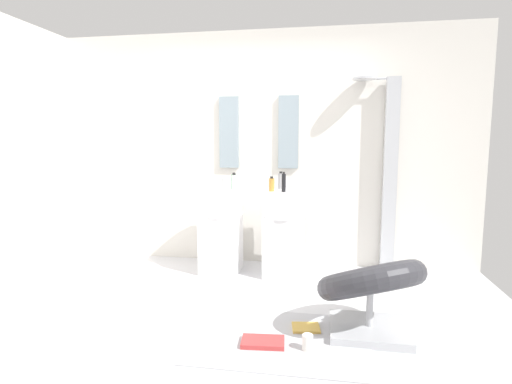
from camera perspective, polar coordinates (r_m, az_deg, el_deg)
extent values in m
cube|color=silver|center=(3.34, -4.34, -17.89)|extent=(4.80, 3.60, 0.04)
cube|color=silver|center=(4.65, 0.48, 6.03)|extent=(4.80, 0.10, 2.60)
cube|color=white|center=(4.39, -4.90, -7.13)|extent=(0.40, 0.40, 0.62)
cylinder|color=white|center=(4.30, -4.97, -1.37)|extent=(0.44, 0.44, 0.27)
cylinder|color=#B7BABF|center=(4.39, -4.59, 1.25)|extent=(0.02, 0.02, 0.10)
cube|color=white|center=(4.27, 3.92, -7.52)|extent=(0.40, 0.40, 0.62)
cylinder|color=white|center=(4.18, 3.97, -1.61)|extent=(0.44, 0.44, 0.27)
cylinder|color=#B7BABF|center=(4.28, 4.16, 1.09)|extent=(0.02, 0.02, 0.10)
cube|color=#8C9EA8|center=(4.64, -3.80, 8.34)|extent=(0.22, 0.03, 0.79)
cube|color=#8C9EA8|center=(4.53, 4.58, 8.36)|extent=(0.22, 0.03, 0.79)
cube|color=#B7BABF|center=(4.53, 18.27, 2.15)|extent=(0.14, 0.08, 2.05)
cylinder|color=#B7BABF|center=(4.52, 16.89, 14.97)|extent=(0.30, 0.02, 0.02)
cylinder|color=#B7BABF|center=(4.47, 14.96, 15.12)|extent=(0.24, 0.24, 0.02)
cube|color=#B7BABF|center=(3.24, 15.55, -18.07)|extent=(0.56, 0.50, 0.06)
cylinder|color=#B7BABF|center=(3.17, 15.66, -15.28)|extent=(0.05, 0.05, 0.34)
torus|color=#333338|center=(3.10, 15.79, -11.86)|extent=(1.09, 1.09, 0.49)
cube|color=#B2B2B7|center=(3.06, 3.43, -19.87)|extent=(1.24, 0.90, 0.01)
cube|color=#B73838|center=(2.97, 0.97, -20.29)|extent=(0.31, 0.20, 0.03)
cube|color=gold|center=(3.20, 7.02, -18.36)|extent=(0.22, 0.19, 0.02)
cylinder|color=white|center=(2.91, 7.25, -20.18)|extent=(0.07, 0.07, 0.11)
cylinder|color=silver|center=(4.35, -3.28, 1.27)|extent=(0.05, 0.05, 0.11)
cylinder|color=black|center=(4.35, -3.29, 2.13)|extent=(0.03, 0.03, 0.02)
cylinder|color=#C68C38|center=(4.08, 2.20, 1.01)|extent=(0.05, 0.05, 0.13)
cylinder|color=black|center=(4.07, 2.21, 2.05)|extent=(0.03, 0.03, 0.02)
cylinder|color=white|center=(4.24, -3.06, 1.37)|extent=(0.05, 0.05, 0.15)
cylinder|color=black|center=(4.23, -3.07, 2.51)|extent=(0.03, 0.03, 0.02)
cylinder|color=#99999E|center=(4.30, 3.51, 1.54)|extent=(0.06, 0.06, 0.16)
cylinder|color=black|center=(4.29, 3.51, 2.76)|extent=(0.03, 0.03, 0.02)
cylinder|color=#59996B|center=(4.25, -3.13, 1.43)|extent=(0.05, 0.05, 0.15)
cylinder|color=black|center=(4.25, -3.14, 2.60)|extent=(0.03, 0.03, 0.02)
cylinder|color=black|center=(4.04, 3.91, 1.29)|extent=(0.04, 0.04, 0.18)
cylinder|color=black|center=(4.03, 3.92, 2.69)|extent=(0.02, 0.02, 0.02)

